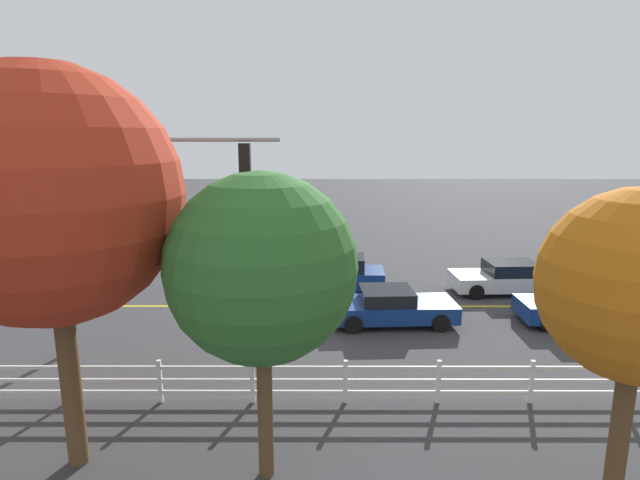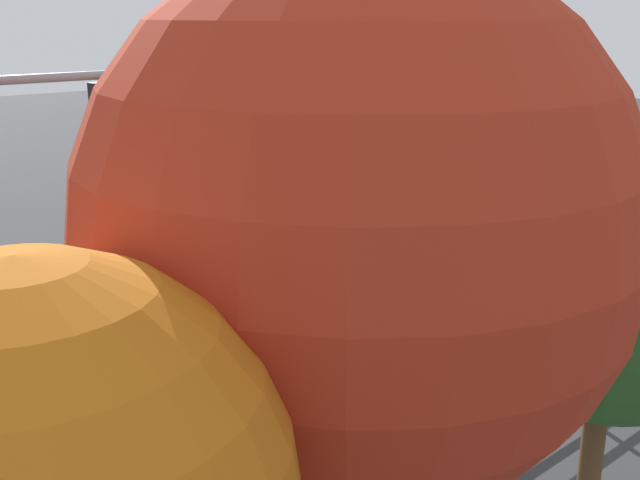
{
  "view_description": "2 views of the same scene",
  "coord_description": "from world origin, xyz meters",
  "px_view_note": "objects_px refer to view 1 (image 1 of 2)",
  "views": [
    {
      "loc": [
        -1.19,
        19.17,
        6.71
      ],
      "look_at": [
        -1.16,
        1.71,
        3.07
      ],
      "focal_mm": 28.25,
      "sensor_mm": 36.0,
      "label": 1
    },
    {
      "loc": [
        8.37,
        14.47,
        7.38
      ],
      "look_at": [
        -1.98,
        2.56,
        2.71
      ],
      "focal_mm": 42.81,
      "sensor_mm": 36.0,
      "label": 2
    }
  ],
  "objects_px": {
    "car_0": "(338,274)",
    "car_3": "(507,278)",
    "car_2": "(391,307)",
    "tree_1": "(639,287)",
    "car_1": "(582,305)",
    "tree_3": "(262,269)",
    "tree_4": "(50,197)"
  },
  "relations": [
    {
      "from": "car_0",
      "to": "tree_1",
      "type": "height_order",
      "value": "tree_1"
    },
    {
      "from": "car_3",
      "to": "tree_1",
      "type": "bearing_deg",
      "value": 75.96
    },
    {
      "from": "car_2",
      "to": "tree_1",
      "type": "relative_size",
      "value": 0.77
    },
    {
      "from": "car_2",
      "to": "tree_4",
      "type": "bearing_deg",
      "value": -136.47
    },
    {
      "from": "car_2",
      "to": "tree_1",
      "type": "distance_m",
      "value": 10.43
    },
    {
      "from": "car_0",
      "to": "car_3",
      "type": "bearing_deg",
      "value": -179.36
    },
    {
      "from": "car_1",
      "to": "tree_3",
      "type": "height_order",
      "value": "tree_3"
    },
    {
      "from": "car_0",
      "to": "tree_3",
      "type": "height_order",
      "value": "tree_3"
    },
    {
      "from": "car_3",
      "to": "tree_4",
      "type": "relative_size",
      "value": 0.57
    },
    {
      "from": "car_0",
      "to": "tree_3",
      "type": "relative_size",
      "value": 0.69
    },
    {
      "from": "car_3",
      "to": "tree_3",
      "type": "relative_size",
      "value": 0.76
    },
    {
      "from": "car_2",
      "to": "tree_4",
      "type": "relative_size",
      "value": 0.57
    },
    {
      "from": "tree_3",
      "to": "tree_1",
      "type": "bearing_deg",
      "value": 170.79
    },
    {
      "from": "car_1",
      "to": "tree_3",
      "type": "relative_size",
      "value": 0.75
    },
    {
      "from": "car_1",
      "to": "car_2",
      "type": "bearing_deg",
      "value": -179.64
    },
    {
      "from": "car_1",
      "to": "car_3",
      "type": "relative_size",
      "value": 0.98
    },
    {
      "from": "tree_1",
      "to": "tree_3",
      "type": "xyz_separation_m",
      "value": [
        6.35,
        -1.03,
        0.03
      ]
    },
    {
      "from": "car_1",
      "to": "tree_3",
      "type": "bearing_deg",
      "value": -141.05
    },
    {
      "from": "tree_1",
      "to": "tree_3",
      "type": "relative_size",
      "value": 0.97
    },
    {
      "from": "car_1",
      "to": "tree_4",
      "type": "distance_m",
      "value": 17.26
    },
    {
      "from": "tree_3",
      "to": "car_3",
      "type": "bearing_deg",
      "value": -127.29
    },
    {
      "from": "car_2",
      "to": "tree_3",
      "type": "relative_size",
      "value": 0.75
    },
    {
      "from": "tree_1",
      "to": "tree_3",
      "type": "distance_m",
      "value": 6.43
    },
    {
      "from": "tree_1",
      "to": "tree_4",
      "type": "bearing_deg",
      "value": -7.76
    },
    {
      "from": "car_0",
      "to": "car_3",
      "type": "xyz_separation_m",
      "value": [
        -7.32,
        0.28,
        -0.08
      ]
    },
    {
      "from": "car_0",
      "to": "car_1",
      "type": "bearing_deg",
      "value": 158.46
    },
    {
      "from": "car_3",
      "to": "car_1",
      "type": "bearing_deg",
      "value": 108.82
    },
    {
      "from": "car_1",
      "to": "car_0",
      "type": "bearing_deg",
      "value": 156.2
    },
    {
      "from": "car_2",
      "to": "car_3",
      "type": "height_order",
      "value": "car_3"
    },
    {
      "from": "car_2",
      "to": "tree_4",
      "type": "height_order",
      "value": "tree_4"
    },
    {
      "from": "car_1",
      "to": "car_3",
      "type": "height_order",
      "value": "car_1"
    },
    {
      "from": "car_0",
      "to": "car_1",
      "type": "height_order",
      "value": "car_0"
    }
  ]
}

